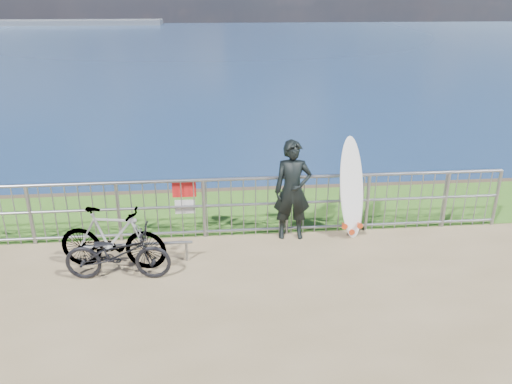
{
  "coord_description": "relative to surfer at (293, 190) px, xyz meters",
  "views": [
    {
      "loc": [
        -0.34,
        -6.64,
        4.12
      ],
      "look_at": [
        0.4,
        1.2,
        1.0
      ],
      "focal_mm": 35.0,
      "sensor_mm": 36.0,
      "label": 1
    }
  ],
  "objects": [
    {
      "name": "grass_strip",
      "position": [
        -1.07,
        1.25,
        -0.9
      ],
      "size": [
        120.0,
        120.0,
        0.0
      ],
      "primitive_type": "plane",
      "color": "#31651B",
      "rests_on": "ground"
    },
    {
      "name": "bicycle_near",
      "position": [
        -2.89,
        -1.16,
        -0.48
      ],
      "size": [
        1.66,
        0.68,
        0.85
      ],
      "primitive_type": "imported",
      "rotation": [
        0.0,
        0.0,
        1.5
      ],
      "color": "black",
      "rests_on": "ground"
    },
    {
      "name": "railing",
      "position": [
        -1.06,
        0.15,
        -0.33
      ],
      "size": [
        10.06,
        0.1,
        1.13
      ],
      "color": "gray",
      "rests_on": "ground"
    },
    {
      "name": "seascape",
      "position": [
        -44.82,
        146.04,
        -4.94
      ],
      "size": [
        260.0,
        260.0,
        5.0
      ],
      "color": "brown",
      "rests_on": "ground"
    },
    {
      "name": "surfboard",
      "position": [
        1.07,
        -0.01,
        -0.06
      ],
      "size": [
        0.59,
        0.55,
        1.84
      ],
      "color": "white",
      "rests_on": "ground"
    },
    {
      "name": "bicycle_far",
      "position": [
        -3.02,
        -0.81,
        -0.38
      ],
      "size": [
        1.8,
        0.81,
        1.04
      ],
      "primitive_type": "imported",
      "rotation": [
        0.0,
        0.0,
        1.38
      ],
      "color": "black",
      "rests_on": "ground"
    },
    {
      "name": "surfer",
      "position": [
        0.0,
        0.0,
        0.0
      ],
      "size": [
        0.68,
        0.46,
        1.81
      ],
      "primitive_type": "imported",
      "rotation": [
        0.0,
        0.0,
        -0.04
      ],
      "color": "black",
      "rests_on": "ground"
    },
    {
      "name": "bike_rack",
      "position": [
        -2.64,
        -0.71,
        -0.61
      ],
      "size": [
        1.74,
        0.05,
        0.36
      ],
      "color": "gray",
      "rests_on": "ground"
    }
  ]
}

